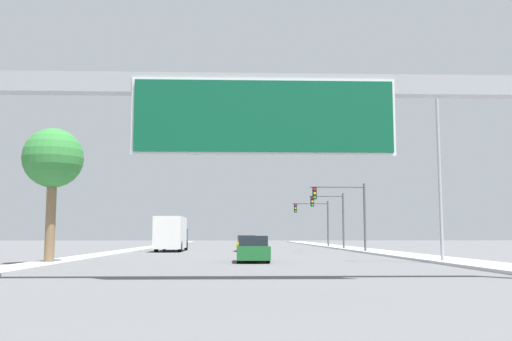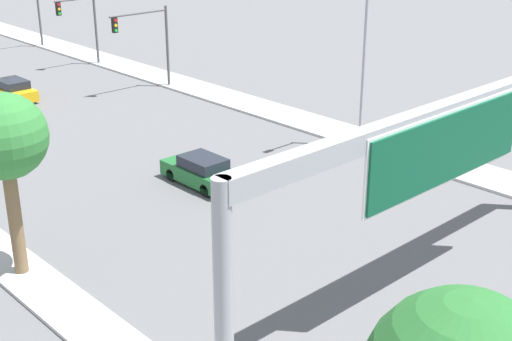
# 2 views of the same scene
# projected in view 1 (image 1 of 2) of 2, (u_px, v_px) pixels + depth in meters

# --- Properties ---
(sidewalk_right) EXTENTS (3.00, 120.00, 0.15)m
(sidewalk_right) POSITION_uv_depth(u_px,v_px,m) (350.00, 248.00, 61.24)
(sidewalk_right) COLOR #BABABA
(sidewalk_right) RESTS_ON ground
(median_strip_left) EXTENTS (2.00, 120.00, 0.15)m
(median_strip_left) POSITION_uv_depth(u_px,v_px,m) (144.00, 249.00, 60.49)
(median_strip_left) COLOR #BABABA
(median_strip_left) RESTS_ON ground
(sign_gantry) EXTENTS (20.44, 0.73, 7.11)m
(sign_gantry) POSITION_uv_depth(u_px,v_px,m) (264.00, 115.00, 19.67)
(sign_gantry) COLOR #9EA0A5
(sign_gantry) RESTS_ON ground
(car_far_left) EXTENTS (1.84, 4.45, 1.49)m
(car_far_left) POSITION_uv_depth(u_px,v_px,m) (246.00, 244.00, 53.52)
(car_far_left) COLOR gold
(car_far_left) RESTS_ON ground
(car_far_right) EXTENTS (1.82, 4.42, 1.50)m
(car_far_right) POSITION_uv_depth(u_px,v_px,m) (253.00, 250.00, 32.54)
(car_far_right) COLOR #1E662D
(car_far_right) RESTS_ON ground
(truck_box_primary) EXTENTS (2.41, 8.82, 3.18)m
(truck_box_primary) POSITION_uv_depth(u_px,v_px,m) (172.00, 234.00, 53.30)
(truck_box_primary) COLOR navy
(truck_box_primary) RESTS_ON ground
(traffic_light_near_intersection) EXTENTS (4.85, 0.32, 6.01)m
(traffic_light_near_intersection) POSITION_uv_depth(u_px,v_px,m) (347.00, 205.00, 49.68)
(traffic_light_near_intersection) COLOR #4C4C4F
(traffic_light_near_intersection) RESTS_ON ground
(traffic_light_mid_block) EXTENTS (3.62, 0.32, 5.87)m
(traffic_light_mid_block) POSITION_uv_depth(u_px,v_px,m) (332.00, 212.00, 59.61)
(traffic_light_mid_block) COLOR #4C4C4F
(traffic_light_mid_block) RESTS_ON ground
(traffic_light_far_intersection) EXTENTS (4.42, 0.32, 5.63)m
(traffic_light_far_intersection) POSITION_uv_depth(u_px,v_px,m) (316.00, 216.00, 69.52)
(traffic_light_far_intersection) COLOR #4C4C4F
(traffic_light_far_intersection) RESTS_ON ground
(palm_tree_background) EXTENTS (3.18, 3.18, 7.23)m
(palm_tree_background) POSITION_uv_depth(u_px,v_px,m) (53.00, 160.00, 30.40)
(palm_tree_background) COLOR brown
(palm_tree_background) RESTS_ON ground
(street_lamp_right) EXTENTS (2.53, 0.28, 9.53)m
(street_lamp_right) POSITION_uv_depth(u_px,v_px,m) (434.00, 163.00, 31.73)
(street_lamp_right) COLOR #9EA0A5
(street_lamp_right) RESTS_ON ground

